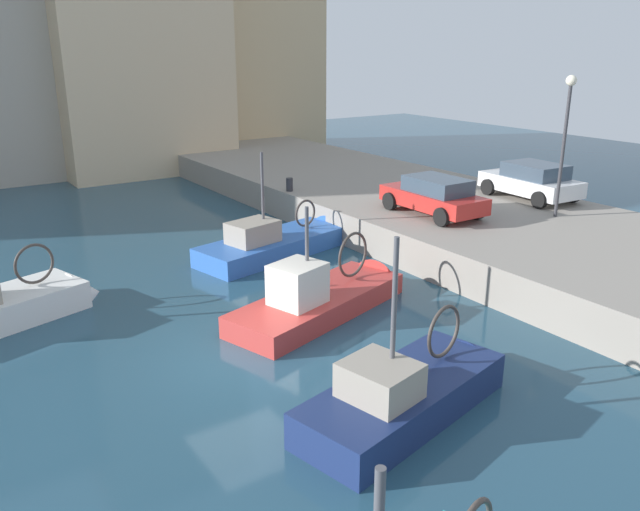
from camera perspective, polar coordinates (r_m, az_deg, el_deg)
The scene contains 11 objects.
water_surface at distance 15.36m, azimuth -6.59°, elevation -8.86°, with size 80.00×80.00×0.00m, color navy.
quay_wall at distance 22.40m, azimuth 20.32°, elevation 0.60°, with size 9.00×56.00×1.20m, color gray.
fishing_boat_red at distance 17.73m, azimuth 0.67°, elevation -4.40°, with size 6.58×3.53×3.93m.
fishing_boat_blue at distance 22.56m, azimuth -3.42°, elevation 0.54°, with size 6.67×3.19×4.53m.
fishing_boat_white at distance 18.86m, azimuth -26.36°, elevation -4.98°, with size 5.74×3.25×4.92m.
fishing_boat_navy at distance 13.32m, azimuth 8.25°, elevation -12.98°, with size 5.82×2.85×4.58m.
parked_car_red at distance 23.05m, azimuth 10.15°, elevation 5.30°, with size 1.92×4.01×1.36m.
parked_car_white at distance 26.43m, azimuth 18.38°, elevation 6.37°, with size 2.26×3.97×1.42m.
mooring_bollard_mid at distance 26.57m, azimuth -2.74°, elevation 6.35°, with size 0.28×0.28×0.55m, color #2D2D33.
quay_streetlamp at distance 23.54m, azimuth 21.14°, elevation 10.97°, with size 0.36×0.36×4.83m.
waterfront_building_west_mid at distance 44.82m, azimuth -6.49°, elevation 17.62°, with size 8.81×6.49×12.95m.
Camera 1 is at (-6.16, -12.20, 6.99)m, focal length 35.82 mm.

